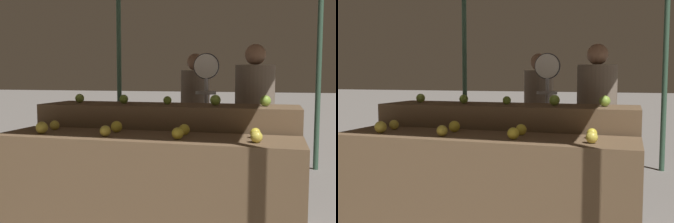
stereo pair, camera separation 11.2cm
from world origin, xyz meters
TOP-DOWN VIEW (x-y plane):
  - display_counter_front at (0.00, 0.00)m, footprint 2.19×0.55m
  - display_counter_back at (0.00, 0.60)m, footprint 2.19×0.55m
  - apple_front_0 at (-0.77, -0.10)m, footprint 0.09×0.09m
  - apple_front_1 at (-0.26, -0.11)m, footprint 0.08×0.08m
  - apple_front_2 at (0.27, -0.10)m, footprint 0.08×0.08m
  - apple_front_3 at (0.78, -0.10)m, footprint 0.08×0.08m
  - apple_front_4 at (-0.78, 0.10)m, footprint 0.08×0.08m
  - apple_front_5 at (-0.26, 0.11)m, footprint 0.09×0.09m
  - apple_front_6 at (0.27, 0.10)m, footprint 0.08×0.08m
  - apple_front_7 at (0.77, 0.10)m, footprint 0.07×0.07m
  - apple_back_0 at (-0.84, 0.61)m, footprint 0.08×0.08m
  - apple_back_1 at (-0.40, 0.61)m, footprint 0.08×0.08m
  - apple_back_2 at (-0.00, 0.61)m, footprint 0.07×0.07m
  - apple_back_3 at (0.41, 0.60)m, footprint 0.09×0.09m
  - apple_back_4 at (0.82, 0.61)m, footprint 0.09×0.09m
  - produce_scale at (0.24, 1.15)m, footprint 0.25×0.20m
  - person_vendor_at_scale at (0.69, 1.44)m, footprint 0.51×0.51m
  - person_customer_left at (-0.06, 2.09)m, footprint 0.47×0.47m

SIDE VIEW (x-z plane):
  - display_counter_front at x=0.00m, z-range 0.00..0.85m
  - display_counter_back at x=0.00m, z-range 0.00..1.03m
  - apple_front_7 at x=0.77m, z-range 0.85..0.92m
  - person_customer_left at x=-0.06m, z-range 0.11..1.67m
  - apple_front_4 at x=-0.78m, z-range 0.85..0.93m
  - apple_front_3 at x=0.78m, z-range 0.85..0.93m
  - apple_front_1 at x=-0.26m, z-range 0.85..0.93m
  - apple_front_6 at x=0.27m, z-range 0.85..0.93m
  - apple_front_2 at x=0.27m, z-range 0.85..0.93m
  - apple_front_5 at x=-0.26m, z-range 0.85..0.94m
  - apple_front_0 at x=-0.77m, z-range 0.85..0.94m
  - person_vendor_at_scale at x=0.69m, z-range 0.11..1.71m
  - apple_back_2 at x=0.00m, z-range 1.03..1.11m
  - apple_back_1 at x=-0.40m, z-range 1.03..1.11m
  - apple_back_0 at x=-0.84m, z-range 1.03..1.12m
  - produce_scale at x=0.24m, z-range 0.33..1.82m
  - apple_back_3 at x=0.41m, z-range 1.03..1.12m
  - apple_back_4 at x=0.82m, z-range 1.03..1.12m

